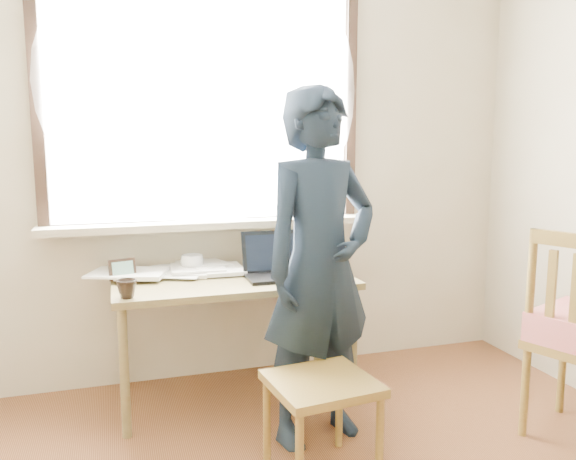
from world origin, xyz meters
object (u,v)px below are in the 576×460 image
object	(u,v)px
desk	(234,291)
mug_dark	(127,289)
laptop	(277,266)
work_chair	(322,394)
person	(320,267)
mug_white	(192,263)

from	to	relation	value
desk	mug_dark	xyz separation A→B (m)	(-0.56, -0.24, 0.11)
laptop	work_chair	bearing A→B (deg)	-92.94
mug_dark	person	bearing A→B (deg)	-18.00
laptop	mug_white	size ratio (longest dim) A/B	2.80
desk	work_chair	bearing A→B (deg)	-77.06
laptop	work_chair	distance (m)	0.88
laptop	mug_white	bearing A→B (deg)	150.54
desk	mug_dark	distance (m)	0.62
laptop	mug_white	world-z (taller)	laptop
mug_dark	desk	bearing A→B (deg)	23.31
laptop	mug_dark	xyz separation A→B (m)	(-0.79, -0.21, -0.01)
work_chair	person	distance (m)	0.57
mug_white	desk	bearing A→B (deg)	-47.62
laptop	mug_dark	distance (m)	0.81
laptop	person	world-z (taller)	person
mug_white	work_chair	xyz separation A→B (m)	(0.38, -1.04, -0.37)
desk	laptop	world-z (taller)	laptop
desk	work_chair	size ratio (longest dim) A/B	2.77
mug_dark	work_chair	world-z (taller)	mug_dark
desk	person	distance (m)	0.63
work_chair	mug_white	bearing A→B (deg)	110.16
desk	mug_white	xyz separation A→B (m)	(-0.19, 0.21, 0.12)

